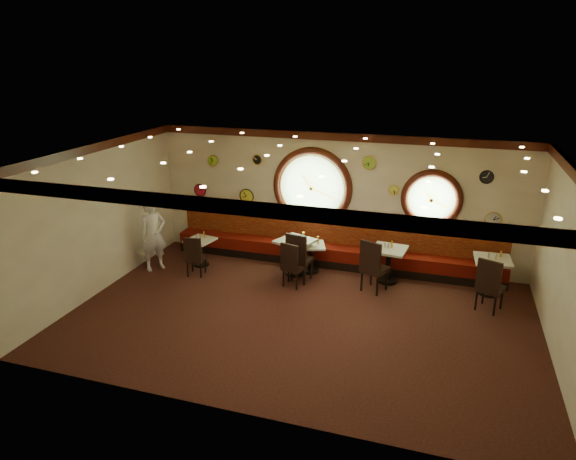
% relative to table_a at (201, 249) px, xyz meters
% --- Properties ---
extents(floor, '(9.00, 6.00, 0.00)m').
position_rel_table_a_xyz_m(floor, '(3.05, -1.76, -0.43)').
color(floor, black).
rests_on(floor, ground).
extents(ceiling, '(9.00, 6.00, 0.02)m').
position_rel_table_a_xyz_m(ceiling, '(3.05, -1.76, 2.77)').
color(ceiling, gold).
rests_on(ceiling, wall_back).
extents(wall_back, '(9.00, 0.02, 3.20)m').
position_rel_table_a_xyz_m(wall_back, '(3.05, 1.24, 1.17)').
color(wall_back, beige).
rests_on(wall_back, floor).
extents(wall_front, '(9.00, 0.02, 3.20)m').
position_rel_table_a_xyz_m(wall_front, '(3.05, -4.76, 1.17)').
color(wall_front, beige).
rests_on(wall_front, floor).
extents(wall_left, '(0.02, 6.00, 3.20)m').
position_rel_table_a_xyz_m(wall_left, '(-1.45, -1.76, 1.17)').
color(wall_left, beige).
rests_on(wall_left, floor).
extents(wall_right, '(0.02, 6.00, 3.20)m').
position_rel_table_a_xyz_m(wall_right, '(7.55, -1.76, 1.17)').
color(wall_right, beige).
rests_on(wall_right, floor).
extents(molding_back, '(9.00, 0.10, 0.18)m').
position_rel_table_a_xyz_m(molding_back, '(3.05, 1.19, 2.68)').
color(molding_back, '#3B130A').
rests_on(molding_back, wall_back).
extents(molding_front, '(9.00, 0.10, 0.18)m').
position_rel_table_a_xyz_m(molding_front, '(3.05, -4.71, 2.68)').
color(molding_front, '#3B130A').
rests_on(molding_front, wall_back).
extents(molding_left, '(0.10, 6.00, 0.18)m').
position_rel_table_a_xyz_m(molding_left, '(-1.40, -1.76, 2.68)').
color(molding_left, '#3B130A').
rests_on(molding_left, wall_back).
extents(banquette_base, '(8.00, 0.55, 0.20)m').
position_rel_table_a_xyz_m(banquette_base, '(3.05, 0.96, -0.33)').
color(banquette_base, black).
rests_on(banquette_base, floor).
extents(banquette_seat, '(8.00, 0.55, 0.30)m').
position_rel_table_a_xyz_m(banquette_seat, '(3.05, 0.96, -0.08)').
color(banquette_seat, '#570D07').
rests_on(banquette_seat, banquette_base).
extents(banquette_back, '(8.00, 0.10, 0.55)m').
position_rel_table_a_xyz_m(banquette_back, '(3.05, 1.18, 0.32)').
color(banquette_back, '#5D070B').
rests_on(banquette_back, wall_back).
extents(porthole_left_glass, '(1.66, 0.02, 1.66)m').
position_rel_table_a_xyz_m(porthole_left_glass, '(2.45, 1.24, 1.42)').
color(porthole_left_glass, '#91C073').
rests_on(porthole_left_glass, wall_back).
extents(porthole_left_frame, '(1.98, 0.18, 1.98)m').
position_rel_table_a_xyz_m(porthole_left_frame, '(2.45, 1.22, 1.42)').
color(porthole_left_frame, '#3B130A').
rests_on(porthole_left_frame, wall_back).
extents(porthole_left_ring, '(1.61, 0.03, 1.61)m').
position_rel_table_a_xyz_m(porthole_left_ring, '(2.45, 1.19, 1.42)').
color(porthole_left_ring, gold).
rests_on(porthole_left_ring, wall_back).
extents(porthole_right_glass, '(1.10, 0.02, 1.10)m').
position_rel_table_a_xyz_m(porthole_right_glass, '(5.25, 1.24, 1.37)').
color(porthole_right_glass, '#91C073').
rests_on(porthole_right_glass, wall_back).
extents(porthole_right_frame, '(1.38, 0.18, 1.38)m').
position_rel_table_a_xyz_m(porthole_right_frame, '(5.25, 1.22, 1.37)').
color(porthole_right_frame, '#3B130A').
rests_on(porthole_right_frame, wall_back).
extents(porthole_right_ring, '(1.09, 0.03, 1.09)m').
position_rel_table_a_xyz_m(porthole_right_ring, '(5.25, 1.19, 1.37)').
color(porthole_right_ring, gold).
rests_on(porthole_right_ring, wall_back).
extents(wall_clock_0, '(0.26, 0.03, 0.26)m').
position_rel_table_a_xyz_m(wall_clock_0, '(-0.15, 1.20, 1.92)').
color(wall_clock_0, '#86C828').
rests_on(wall_clock_0, wall_back).
extents(wall_clock_1, '(0.22, 0.03, 0.22)m').
position_rel_table_a_xyz_m(wall_clock_1, '(4.40, 1.20, 1.52)').
color(wall_clock_1, '#D0D747').
rests_on(wall_clock_1, wall_back).
extents(wall_clock_2, '(0.32, 0.03, 0.32)m').
position_rel_table_a_xyz_m(wall_clock_2, '(-0.55, 1.20, 1.12)').
color(wall_clock_2, red).
rests_on(wall_clock_2, wall_back).
extents(wall_clock_3, '(0.30, 0.03, 0.30)m').
position_rel_table_a_xyz_m(wall_clock_3, '(3.80, 1.20, 2.12)').
color(wall_clock_3, '#87BB3A').
rests_on(wall_clock_3, wall_back).
extents(wall_clock_4, '(0.34, 0.03, 0.34)m').
position_rel_table_a_xyz_m(wall_clock_4, '(6.60, 1.20, 1.02)').
color(wall_clock_4, silver).
rests_on(wall_clock_4, wall_back).
extents(wall_clock_5, '(0.36, 0.03, 0.36)m').
position_rel_table_a_xyz_m(wall_clock_5, '(0.75, 1.20, 1.07)').
color(wall_clock_5, yellow).
rests_on(wall_clock_5, wall_back).
extents(wall_clock_6, '(0.28, 0.03, 0.28)m').
position_rel_table_a_xyz_m(wall_clock_6, '(6.35, 1.20, 1.97)').
color(wall_clock_6, black).
rests_on(wall_clock_6, wall_back).
extents(wall_clock_7, '(0.20, 0.03, 0.20)m').
position_rel_table_a_xyz_m(wall_clock_7, '(1.15, 1.20, 0.77)').
color(wall_clock_7, white).
rests_on(wall_clock_7, wall_back).
extents(wall_clock_8, '(0.24, 0.03, 0.24)m').
position_rel_table_a_xyz_m(wall_clock_8, '(1.05, 1.20, 2.02)').
color(wall_clock_8, black).
rests_on(wall_clock_8, wall_back).
extents(wall_clock_9, '(0.24, 0.03, 0.24)m').
position_rel_table_a_xyz_m(wall_clock_9, '(3.90, 1.20, 0.77)').
color(wall_clock_9, red).
rests_on(wall_clock_9, wall_back).
extents(table_a, '(0.72, 0.72, 0.67)m').
position_rel_table_a_xyz_m(table_a, '(0.00, 0.00, 0.00)').
color(table_a, black).
rests_on(table_a, floor).
extents(table_b, '(0.99, 0.99, 0.85)m').
position_rel_table_a_xyz_m(table_b, '(2.34, 0.20, 0.11)').
color(table_b, black).
rests_on(table_b, floor).
extents(table_c, '(0.80, 0.80, 0.69)m').
position_rel_table_a_xyz_m(table_c, '(2.66, 0.43, 0.01)').
color(table_c, black).
rests_on(table_c, floor).
extents(table_d, '(0.81, 0.81, 0.81)m').
position_rel_table_a_xyz_m(table_d, '(4.47, 0.43, 0.08)').
color(table_d, black).
rests_on(table_d, floor).
extents(table_e, '(0.79, 0.79, 0.82)m').
position_rel_table_a_xyz_m(table_e, '(6.64, 0.46, 0.09)').
color(table_e, black).
rests_on(table_e, floor).
extents(chair_a, '(0.46, 0.46, 0.60)m').
position_rel_table_a_xyz_m(chair_a, '(0.16, -0.64, 0.13)').
color(chair_a, black).
rests_on(chair_a, floor).
extents(chair_b, '(0.54, 0.54, 0.65)m').
position_rel_table_a_xyz_m(chair_b, '(2.48, -0.51, 0.17)').
color(chair_b, black).
rests_on(chair_b, floor).
extents(chair_c, '(0.56, 0.56, 0.73)m').
position_rel_table_a_xyz_m(chair_c, '(2.53, -0.22, 0.25)').
color(chair_c, black).
rests_on(chair_c, floor).
extents(chair_d, '(0.65, 0.65, 0.74)m').
position_rel_table_a_xyz_m(chair_d, '(4.20, -0.22, 0.25)').
color(chair_d, black).
rests_on(chair_d, floor).
extents(chair_e, '(0.63, 0.63, 0.70)m').
position_rel_table_a_xyz_m(chair_e, '(6.55, -0.40, 0.22)').
color(chair_e, black).
rests_on(chair_e, floor).
extents(condiment_a_salt, '(0.04, 0.04, 0.11)m').
position_rel_table_a_xyz_m(condiment_a_salt, '(-0.11, 0.00, 0.31)').
color(condiment_a_salt, silver).
rests_on(condiment_a_salt, table_a).
extents(condiment_b_salt, '(0.04, 0.04, 0.11)m').
position_rel_table_a_xyz_m(condiment_b_salt, '(2.19, 0.24, 0.47)').
color(condiment_b_salt, silver).
rests_on(condiment_b_salt, table_b).
extents(condiment_c_salt, '(0.03, 0.03, 0.09)m').
position_rel_table_a_xyz_m(condiment_c_salt, '(2.60, 0.50, 0.31)').
color(condiment_c_salt, silver).
rests_on(condiment_c_salt, table_c).
extents(condiment_d_salt, '(0.04, 0.04, 0.10)m').
position_rel_table_a_xyz_m(condiment_d_salt, '(4.37, 0.42, 0.43)').
color(condiment_d_salt, silver).
rests_on(condiment_d_salt, table_d).
extents(condiment_a_pepper, '(0.04, 0.04, 0.10)m').
position_rel_table_a_xyz_m(condiment_a_pepper, '(0.01, -0.02, 0.30)').
color(condiment_a_pepper, silver).
rests_on(condiment_a_pepper, table_a).
extents(condiment_b_pepper, '(0.04, 0.04, 0.10)m').
position_rel_table_a_xyz_m(condiment_b_pepper, '(2.42, 0.11, 0.47)').
color(condiment_b_pepper, silver).
rests_on(condiment_b_pepper, table_b).
extents(condiment_c_pepper, '(0.04, 0.04, 0.10)m').
position_rel_table_a_xyz_m(condiment_c_pepper, '(2.66, 0.36, 0.32)').
color(condiment_c_pepper, silver).
rests_on(condiment_c_pepper, table_c).
extents(condiment_d_pepper, '(0.04, 0.04, 0.10)m').
position_rel_table_a_xyz_m(condiment_d_pepper, '(4.44, 0.43, 0.43)').
color(condiment_d_pepper, silver).
rests_on(condiment_d_pepper, table_d).
extents(condiment_a_bottle, '(0.05, 0.05, 0.16)m').
position_rel_table_a_xyz_m(condiment_a_bottle, '(0.06, 0.12, 0.33)').
color(condiment_a_bottle, gold).
rests_on(condiment_a_bottle, table_a).
extents(condiment_b_bottle, '(0.05, 0.05, 0.17)m').
position_rel_table_a_xyz_m(condiment_b_bottle, '(2.50, 0.33, 0.50)').
color(condiment_b_bottle, gold).
rests_on(condiment_b_bottle, table_b).
extents(condiment_c_bottle, '(0.05, 0.05, 0.17)m').
position_rel_table_a_xyz_m(condiment_c_bottle, '(2.80, 0.54, 0.35)').
color(condiment_c_bottle, gold).
rests_on(condiment_c_bottle, table_c).
extents(condiment_d_bottle, '(0.05, 0.05, 0.16)m').
position_rel_table_a_xyz_m(condiment_d_bottle, '(4.51, 0.49, 0.46)').
color(condiment_d_bottle, gold).
rests_on(condiment_d_bottle, table_d).
extents(condiment_e_salt, '(0.04, 0.04, 0.11)m').
position_rel_table_a_xyz_m(condiment_e_salt, '(6.55, 0.47, 0.45)').
color(condiment_e_salt, '#BABABF').
rests_on(condiment_e_salt, table_e).
extents(condiment_e_pepper, '(0.04, 0.04, 0.11)m').
position_rel_table_a_xyz_m(condiment_e_pepper, '(6.68, 0.41, 0.45)').
color(condiment_e_pepper, silver).
rests_on(condiment_e_pepper, table_e).
extents(condiment_e_bottle, '(0.04, 0.04, 0.14)m').
position_rel_table_a_xyz_m(condiment_e_bottle, '(6.79, 0.61, 0.46)').
color(condiment_e_bottle, orange).
rests_on(condiment_e_bottle, table_e).
extents(waiter, '(0.71, 0.75, 1.72)m').
position_rel_table_a_xyz_m(waiter, '(-0.95, -0.53, 0.44)').
color(waiter, white).
rests_on(waiter, floor).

